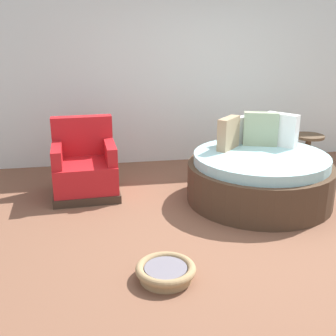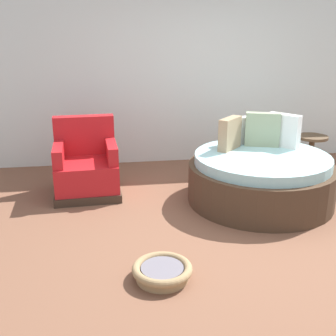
# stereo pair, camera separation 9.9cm
# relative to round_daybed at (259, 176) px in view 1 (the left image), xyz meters

# --- Properties ---
(ground_plane) EXTENTS (8.00, 8.00, 0.02)m
(ground_plane) POSITION_rel_round_daybed_xyz_m (-0.50, -0.69, -0.32)
(ground_plane) COLOR brown
(back_wall) EXTENTS (8.00, 0.12, 2.78)m
(back_wall) POSITION_rel_round_daybed_xyz_m (-0.50, 1.81, 1.08)
(back_wall) COLOR silver
(back_wall) RESTS_ON ground_plane
(round_daybed) EXTENTS (1.73, 1.73, 1.01)m
(round_daybed) POSITION_rel_round_daybed_xyz_m (0.00, 0.00, 0.00)
(round_daybed) COLOR #473323
(round_daybed) RESTS_ON ground_plane
(red_armchair) EXTENTS (0.84, 0.84, 0.94)m
(red_armchair) POSITION_rel_round_daybed_xyz_m (-2.08, 0.57, 0.02)
(red_armchair) COLOR #38281E
(red_armchair) RESTS_ON ground_plane
(pet_basket) EXTENTS (0.51, 0.51, 0.13)m
(pet_basket) POSITION_rel_round_daybed_xyz_m (-1.39, -1.50, -0.23)
(pet_basket) COLOR #9E7F56
(pet_basket) RESTS_ON ground_plane
(side_table) EXTENTS (0.44, 0.44, 0.52)m
(side_table) POSITION_rel_round_daybed_xyz_m (1.13, 0.99, 0.12)
(side_table) COLOR brown
(side_table) RESTS_ON ground_plane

